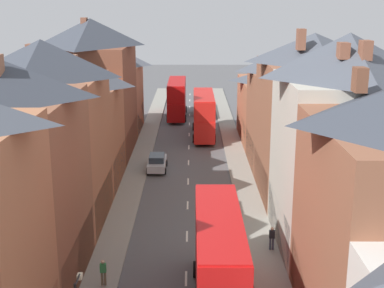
# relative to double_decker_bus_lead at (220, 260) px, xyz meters

# --- Properties ---
(pavement_left) EXTENTS (2.20, 104.00, 0.14)m
(pavement_left) POSITION_rel_double_decker_bus_lead_xyz_m (-6.89, 23.10, -2.75)
(pavement_left) COLOR gray
(pavement_left) RESTS_ON ground
(pavement_right) EXTENTS (2.20, 104.00, 0.14)m
(pavement_right) POSITION_rel_double_decker_bus_lead_xyz_m (3.31, 23.10, -2.75)
(pavement_right) COLOR gray
(pavement_right) RESTS_ON ground
(centre_line_dashes) EXTENTS (0.14, 97.80, 0.01)m
(centre_line_dashes) POSITION_rel_double_decker_bus_lead_xyz_m (-1.79, 21.10, -2.81)
(centre_line_dashes) COLOR silver
(centre_line_dashes) RESTS_ON ground
(terrace_row_left) EXTENTS (8.00, 72.53, 14.59)m
(terrace_row_left) POSITION_rel_double_decker_bus_lead_xyz_m (-11.98, 8.83, 3.76)
(terrace_row_left) COLOR beige
(terrace_row_left) RESTS_ON ground
(terrace_row_right) EXTENTS (8.00, 69.90, 14.35)m
(terrace_row_right) POSITION_rel_double_decker_bus_lead_xyz_m (8.39, 5.85, 3.43)
(terrace_row_right) COLOR brown
(terrace_row_right) RESTS_ON ground
(double_decker_bus_lead) EXTENTS (2.74, 10.80, 5.30)m
(double_decker_bus_lead) POSITION_rel_double_decker_bus_lead_xyz_m (0.00, 0.00, 0.00)
(double_decker_bus_lead) COLOR red
(double_decker_bus_lead) RESTS_ON ground
(double_decker_bus_mid_street) EXTENTS (2.74, 10.80, 5.30)m
(double_decker_bus_mid_street) POSITION_rel_double_decker_bus_lead_xyz_m (0.00, 38.18, 0.00)
(double_decker_bus_mid_street) COLOR red
(double_decker_bus_mid_street) RESTS_ON ground
(double_decker_bus_far_approaching) EXTENTS (2.74, 10.80, 5.30)m
(double_decker_bus_far_approaching) POSITION_rel_double_decker_bus_lead_xyz_m (-3.60, 49.47, 0.00)
(double_decker_bus_far_approaching) COLOR #B70F0F
(double_decker_bus_far_approaching) RESTS_ON ground
(car_near_blue) EXTENTS (1.90, 4.54, 1.61)m
(car_near_blue) POSITION_rel_double_decker_bus_lead_xyz_m (0.01, 51.40, -2.00)
(car_near_blue) COLOR #144728
(car_near_blue) RESTS_ON ground
(car_parked_left_a) EXTENTS (1.90, 4.51, 1.62)m
(car_parked_left_a) POSITION_rel_double_decker_bus_lead_xyz_m (-4.89, 24.56, -2.00)
(car_parked_left_a) COLOR #B7BABF
(car_parked_left_a) RESTS_ON ground
(pedestrian_mid_right) EXTENTS (0.36, 0.22, 1.61)m
(pedestrian_mid_right) POSITION_rel_double_decker_bus_lead_xyz_m (-6.60, 2.09, -1.78)
(pedestrian_mid_right) COLOR brown
(pedestrian_mid_right) RESTS_ON pavement_left
(pedestrian_far_left) EXTENTS (0.36, 0.22, 1.61)m
(pedestrian_far_left) POSITION_rel_double_decker_bus_lead_xyz_m (3.89, 6.73, -1.78)
(pedestrian_far_left) COLOR #3D4256
(pedestrian_far_left) RESTS_ON pavement_right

